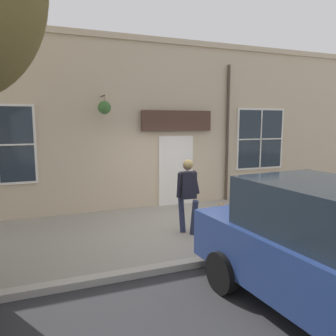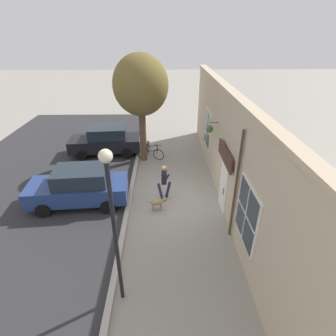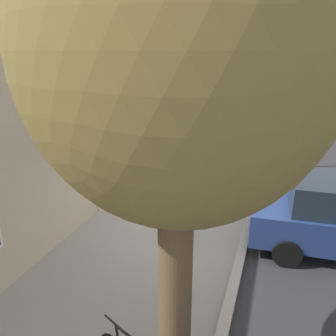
{
  "view_description": "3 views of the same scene",
  "coord_description": "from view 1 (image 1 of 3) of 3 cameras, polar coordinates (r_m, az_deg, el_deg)",
  "views": [
    {
      "loc": [
        6.91,
        -3.26,
        2.51
      ],
      "look_at": [
        -0.95,
        -0.18,
        1.32
      ],
      "focal_mm": 35.0,
      "sensor_mm": 36.0,
      "label": 1
    },
    {
      "loc": [
        0.41,
        10.04,
        7.02
      ],
      "look_at": [
        0.2,
        -0.46,
        1.46
      ],
      "focal_mm": 28.0,
      "sensor_mm": 36.0,
      "label": 2
    },
    {
      "loc": [
        2.53,
        -7.3,
        4.41
      ],
      "look_at": [
        -0.47,
        1.19,
        1.14
      ],
      "focal_mm": 35.0,
      "sensor_mm": 36.0,
      "label": 3
    }
  ],
  "objects": [
    {
      "name": "ground_plane",
      "position": [
        8.04,
        3.73,
        -10.21
      ],
      "size": [
        90.0,
        90.0,
        0.0
      ],
      "primitive_type": "plane",
      "color": "gray"
    },
    {
      "name": "dog_on_leash",
      "position": [
        7.7,
        10.6,
        -7.99
      ],
      "size": [
        0.96,
        0.37,
        0.63
      ],
      "color": "#997A51",
      "rests_on": "ground_plane"
    },
    {
      "name": "storefront_facade",
      "position": [
        9.81,
        -2.01,
        7.65
      ],
      "size": [
        0.95,
        18.0,
        4.9
      ],
      "color": "#C6B293",
      "rests_on": "ground_plane"
    },
    {
      "name": "pedestrian_walking",
      "position": [
        7.36,
        3.49,
        -3.72
      ],
      "size": [
        0.67,
        0.57,
        1.7
      ],
      "color": "#282D47",
      "rests_on": "ground_plane"
    }
  ]
}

